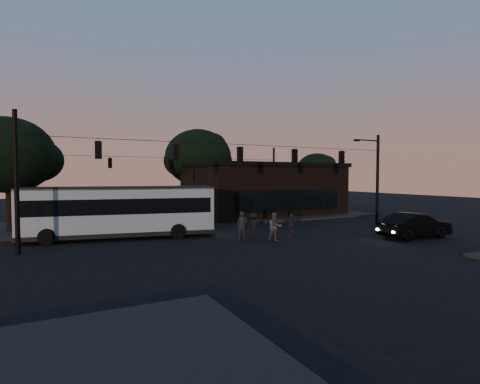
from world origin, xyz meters
name	(u,v)px	position (x,y,z in m)	size (l,w,h in m)	color
ground	(272,246)	(0.00, 0.00, 0.00)	(120.00, 120.00, 0.00)	black
sidewalk_far_right	(296,213)	(12.00, 14.00, 0.07)	(14.00, 10.00, 0.15)	black
sidewalk_far_left	(11,230)	(-14.00, 14.00, 0.07)	(14.00, 10.00, 0.15)	black
building	(263,189)	(9.00, 15.97, 2.71)	(15.40, 10.41, 5.40)	black
tree_behind	(198,158)	(4.00, 22.00, 6.19)	(7.60, 7.60, 9.43)	black
tree_right	(317,171)	(18.00, 18.00, 4.63)	(5.20, 5.20, 6.86)	black
tree_left	(8,155)	(-14.00, 13.00, 5.57)	(6.40, 6.40, 8.30)	black
signal_rig_near	(240,171)	(0.00, 4.00, 4.45)	(26.24, 0.30, 7.50)	black
signal_rig_far	(170,175)	(0.00, 20.00, 4.20)	(26.24, 0.30, 7.50)	black
bus	(121,209)	(-7.33, 6.90, 1.90)	(12.33, 4.95, 3.39)	#89A7AE
car	(415,225)	(9.77, -2.09, 0.84)	(1.77, 5.08, 1.67)	black
pedestrian_a	(242,225)	(-0.50, 2.74, 0.90)	(0.66, 0.43, 1.80)	black
pedestrian_b	(275,227)	(0.98, 1.18, 0.90)	(0.87, 0.68, 1.80)	#4D4846
pedestrian_c	(291,225)	(3.05, 2.32, 0.77)	(0.91, 0.38, 1.55)	#28252D
pedestrian_d	(254,225)	(0.49, 2.98, 0.82)	(1.06, 0.61, 1.64)	black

